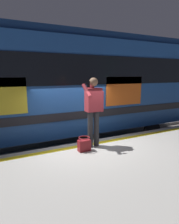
# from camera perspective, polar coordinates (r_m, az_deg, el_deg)

# --- Properties ---
(ground_plane) EXTENTS (24.67, 24.67, 0.00)m
(ground_plane) POSITION_cam_1_polar(r_m,az_deg,el_deg) (6.07, -1.66, -17.67)
(ground_plane) COLOR #4C4742
(platform) EXTENTS (14.54, 5.07, 1.03)m
(platform) POSITION_cam_1_polar(r_m,az_deg,el_deg) (4.01, 15.73, -26.11)
(platform) COLOR gray
(platform) RESTS_ON ground
(safety_line) EXTENTS (14.25, 0.16, 0.01)m
(safety_line) POSITION_cam_1_polar(r_m,az_deg,el_deg) (5.40, -0.34, -9.41)
(safety_line) COLOR yellow
(safety_line) RESTS_ON platform
(track_rail_near) EXTENTS (18.91, 0.08, 0.16)m
(track_rail_near) POSITION_cam_1_polar(r_m,az_deg,el_deg) (7.30, -6.82, -11.95)
(track_rail_near) COLOR slate
(track_rail_near) RESTS_ON ground
(track_rail_far) EXTENTS (18.91, 0.08, 0.16)m
(track_rail_far) POSITION_cam_1_polar(r_m,az_deg,el_deg) (8.57, -10.17, -8.52)
(track_rail_far) COLOR slate
(track_rail_far) RESTS_ON ground
(train_carriage) EXTENTS (11.38, 3.06, 4.10)m
(train_carriage) POSITION_cam_1_polar(r_m,az_deg,el_deg) (7.38, -10.00, 8.29)
(train_carriage) COLOR #1E478C
(train_carriage) RESTS_ON ground
(passenger) EXTENTS (0.57, 0.55, 1.79)m
(passenger) POSITION_cam_1_polar(r_m,az_deg,el_deg) (5.04, 1.11, 1.62)
(passenger) COLOR #262628
(passenger) RESTS_ON platform
(handbag) EXTENTS (0.30, 0.28, 0.35)m
(handbag) POSITION_cam_1_polar(r_m,az_deg,el_deg) (4.95, -1.54, -9.40)
(handbag) COLOR maroon
(handbag) RESTS_ON platform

